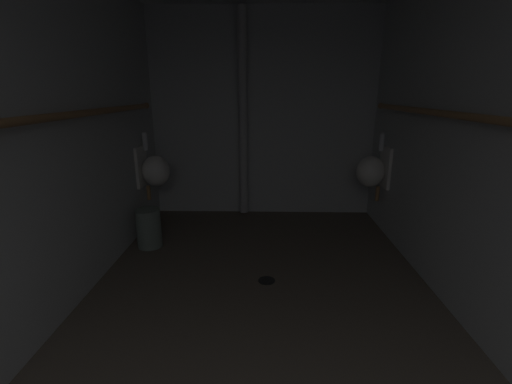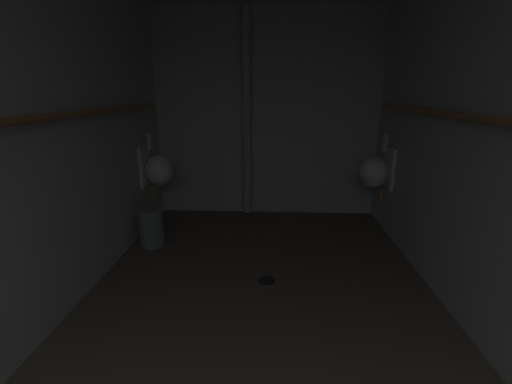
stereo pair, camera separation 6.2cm
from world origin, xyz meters
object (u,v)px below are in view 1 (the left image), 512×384
Objects in this scene: urinal_left_mid at (154,170)px; floor_drain at (267,280)px; waste_bin at (149,228)px; urinal_right_mid at (373,171)px; standpipe_back_wall at (243,116)px.

urinal_left_mid is 1.82m from floor_drain.
waste_bin is (0.07, -0.51, -0.48)m from urinal_left_mid.
urinal_left_mid is at bearing 137.17° from floor_drain.
urinal_right_mid is at bearing 45.45° from floor_drain.
standpipe_back_wall is (0.96, 0.49, 0.54)m from urinal_left_mid.
waste_bin is (-1.17, 0.64, 0.19)m from floor_drain.
waste_bin is at bearing 151.27° from floor_drain.
standpipe_back_wall reaches higher than waste_bin.
urinal_left_mid is 0.32× the size of standpipe_back_wall.
urinal_left_mid is 1.00× the size of urinal_right_mid.
waste_bin is (-2.33, -0.53, -0.48)m from urinal_right_mid.
floor_drain is 1.35m from waste_bin.
urinal_left_mid is 2.39m from urinal_right_mid.
standpipe_back_wall is 6.12× the size of waste_bin.
floor_drain is (0.28, -1.64, -1.21)m from standpipe_back_wall.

